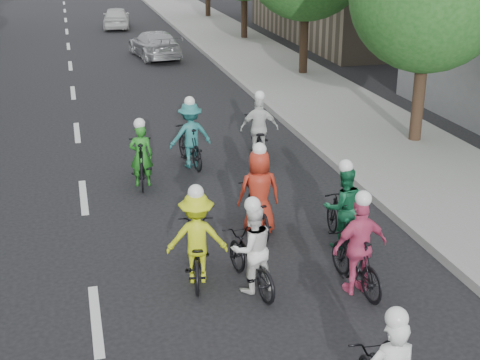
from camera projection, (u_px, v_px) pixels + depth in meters
name	position (u px, v px, depth m)	size (l,w,h in m)	color
ground	(96.00, 320.00, 10.03)	(120.00, 120.00, 0.00)	black
sidewalk_right	(338.00, 112.00, 20.91)	(4.00, 80.00, 0.15)	gray
curb_right	(279.00, 116.00, 20.45)	(0.18, 80.00, 0.18)	#999993
cyclist_1	(342.00, 213.00, 12.17)	(0.78, 1.55, 1.69)	black
cyclist_2	(197.00, 245.00, 10.99)	(1.10, 1.79, 1.71)	black
cyclist_3	(358.00, 254.00, 10.64)	(0.98, 1.63, 1.75)	black
cyclist_4	(258.00, 201.00, 12.74)	(0.83, 1.64, 1.80)	black
cyclist_5	(141.00, 160.00, 15.09)	(0.66, 1.79, 1.58)	black
cyclist_6	(251.00, 256.00, 10.72)	(0.86, 1.77, 1.63)	black
cyclist_7	(190.00, 139.00, 16.20)	(1.12, 1.74, 1.76)	black
cyclist_8	(259.00, 135.00, 16.75)	(1.06, 2.06, 1.77)	black
follow_car_lead	(155.00, 44.00, 29.60)	(1.67, 4.12, 1.20)	#ADADB2
follow_car_trail	(116.00, 18.00, 38.06)	(1.45, 3.60, 1.23)	silver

